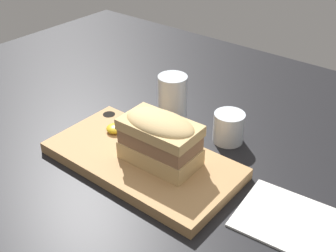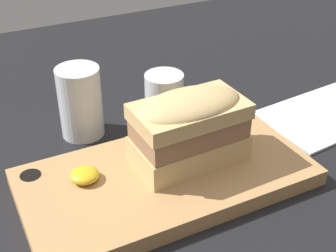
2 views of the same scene
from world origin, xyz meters
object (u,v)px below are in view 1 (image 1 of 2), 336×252
Objects in this scene: wine_glass at (229,129)px; serving_board at (142,160)px; water_glass at (173,102)px; napkin at (302,226)px; sandwich at (160,137)px.

serving_board is at bearing -115.88° from wine_glass.
wine_glass is at bearing 2.83° from water_glass.
water_glass reaches higher than wine_glass.
napkin is at bearing -31.08° from wine_glass.
water_glass is at bearing 160.69° from napkin.
water_glass is at bearing 108.88° from serving_board.
water_glass is (-5.64, 16.51, 3.54)cm from serving_board.
serving_board is 5.75× the size of wine_glass.
water_glass is (-9.43, 15.61, -2.72)cm from sandwich.
sandwich is at bearing -173.68° from napkin.
water_glass reaches higher than serving_board.
wine_glass reaches higher than serving_board.
serving_board is at bearing -166.66° from sandwich.
sandwich is 27.80cm from napkin.
sandwich reaches higher than napkin.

